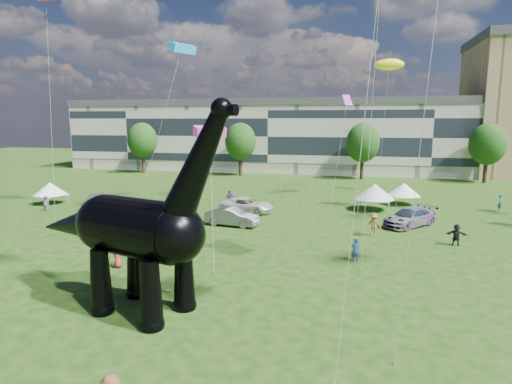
# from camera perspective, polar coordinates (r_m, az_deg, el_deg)

# --- Properties ---
(ground) EXTENTS (220.00, 220.00, 0.00)m
(ground) POSITION_cam_1_polar(r_m,az_deg,el_deg) (20.31, -8.09, -17.73)
(ground) COLOR #16330C
(ground) RESTS_ON ground
(terrace_row) EXTENTS (78.00, 11.00, 12.00)m
(terrace_row) POSITION_cam_1_polar(r_m,az_deg,el_deg) (80.22, 2.36, 7.17)
(terrace_row) COLOR beige
(terrace_row) RESTS_ON ground
(tree_far_left) EXTENTS (5.20, 5.20, 9.44)m
(tree_far_left) POSITION_cam_1_polar(r_m,az_deg,el_deg) (78.89, -14.93, 7.04)
(tree_far_left) COLOR #382314
(tree_far_left) RESTS_ON ground
(tree_mid_left) EXTENTS (5.20, 5.20, 9.44)m
(tree_mid_left) POSITION_cam_1_polar(r_m,az_deg,el_deg) (72.31, -2.10, 7.15)
(tree_mid_left) COLOR #382314
(tree_mid_left) RESTS_ON ground
(tree_mid_right) EXTENTS (5.20, 5.20, 9.44)m
(tree_mid_right) POSITION_cam_1_polar(r_m,az_deg,el_deg) (69.89, 14.07, 6.79)
(tree_mid_right) COLOR #382314
(tree_mid_right) RESTS_ON ground
(tree_far_right) EXTENTS (5.20, 5.20, 9.44)m
(tree_far_right) POSITION_cam_1_polar(r_m,az_deg,el_deg) (72.51, 28.51, 6.02)
(tree_far_right) COLOR #382314
(tree_far_right) RESTS_ON ground
(dinosaur_sculpture) EXTENTS (12.86, 5.52, 10.57)m
(dinosaur_sculpture) POSITION_cam_1_polar(r_m,az_deg,el_deg) (21.66, -16.21, -4.97)
(dinosaur_sculpture) COLOR black
(dinosaur_sculpture) RESTS_ON ground
(car_silver) EXTENTS (3.06, 4.93, 1.57)m
(car_silver) POSITION_cam_1_polar(r_m,az_deg,el_deg) (49.02, -20.69, -1.07)
(car_silver) COLOR silver
(car_silver) RESTS_ON ground
(car_grey) EXTENTS (4.99, 2.31, 1.58)m
(car_grey) POSITION_cam_1_polar(r_m,az_deg,el_deg) (38.14, -3.22, -3.34)
(car_grey) COLOR slate
(car_grey) RESTS_ON ground
(car_white) EXTENTS (5.69, 3.03, 1.52)m
(car_white) POSITION_cam_1_polar(r_m,az_deg,el_deg) (43.52, -1.28, -1.76)
(car_white) COLOR silver
(car_white) RESTS_ON ground
(car_dark) EXTENTS (5.46, 5.70, 1.63)m
(car_dark) POSITION_cam_1_polar(r_m,az_deg,el_deg) (40.20, 19.82, -3.19)
(car_dark) COLOR #595960
(car_dark) RESTS_ON ground
(gazebo_near) EXTENTS (4.44, 4.44, 2.81)m
(gazebo_near) POSITION_cam_1_polar(r_m,az_deg,el_deg) (46.08, 15.54, 0.06)
(gazebo_near) COLOR silver
(gazebo_near) RESTS_ON ground
(gazebo_far) EXTENTS (4.34, 4.34, 2.44)m
(gazebo_far) POSITION_cam_1_polar(r_m,az_deg,el_deg) (50.12, 19.09, 0.32)
(gazebo_far) COLOR white
(gazebo_far) RESTS_ON ground
(gazebo_left) EXTENTS (4.31, 4.31, 2.44)m
(gazebo_left) POSITION_cam_1_polar(r_m,az_deg,el_deg) (53.06, -25.75, 0.38)
(gazebo_left) COLOR white
(gazebo_left) RESTS_ON ground
(visitors) EXTENTS (46.65, 38.07, 1.90)m
(visitors) POSITION_cam_1_polar(r_m,az_deg,el_deg) (33.33, -1.27, -5.07)
(visitors) COLOR gray
(visitors) RESTS_ON ground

